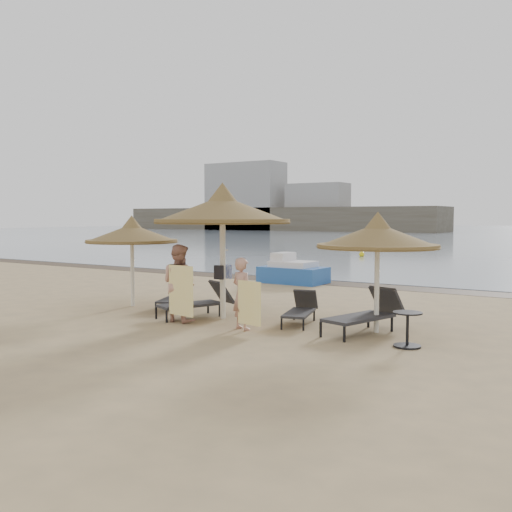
{
  "coord_description": "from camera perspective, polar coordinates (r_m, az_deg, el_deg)",
  "views": [
    {
      "loc": [
        7.27,
        -9.96,
        2.49
      ],
      "look_at": [
        0.13,
        1.2,
        1.56
      ],
      "focal_mm": 40.0,
      "sensor_mm": 36.0,
      "label": 1
    }
  ],
  "objects": [
    {
      "name": "ground",
      "position": [
        12.58,
        -3.47,
        -7.42
      ],
      "size": [
        160.0,
        160.0,
        0.0
      ],
      "primitive_type": "plane",
      "color": "tan",
      "rests_on": "ground"
    },
    {
      "name": "wet_sand_strip",
      "position": [
        20.83,
        11.96,
        -2.94
      ],
      "size": [
        200.0,
        1.6,
        0.01
      ],
      "primitive_type": "cube",
      "color": "#483828",
      "rests_on": "ground"
    },
    {
      "name": "far_shore",
      "position": [
        93.57,
        12.4,
        4.16
      ],
      "size": [
        150.0,
        54.8,
        12.0
      ],
      "color": "#625C4E",
      "rests_on": "ground"
    },
    {
      "name": "palapa_left",
      "position": [
        16.05,
        -12.31,
        2.17
      ],
      "size": [
        2.54,
        2.54,
        2.52
      ],
      "rotation": [
        0.0,
        0.0,
        0.4
      ],
      "color": "silver",
      "rests_on": "ground"
    },
    {
      "name": "palapa_center",
      "position": [
        13.81,
        -3.37,
        4.57
      ],
      "size": [
        3.33,
        3.33,
        3.3
      ],
      "rotation": [
        0.0,
        0.0,
        -0.17
      ],
      "color": "silver",
      "rests_on": "ground"
    },
    {
      "name": "palapa_right",
      "position": [
        12.37,
        12.06,
        1.92
      ],
      "size": [
        2.61,
        2.61,
        2.59
      ],
      "rotation": [
        0.0,
        0.0,
        0.01
      ],
      "color": "silver",
      "rests_on": "ground"
    },
    {
      "name": "lounger_far_left",
      "position": [
        15.67,
        -8.11,
        -4.0
      ],
      "size": [
        1.09,
        1.67,
        0.71
      ],
      "rotation": [
        0.0,
        0.0,
        0.4
      ],
      "color": "black",
      "rests_on": "ground"
    },
    {
      "name": "lounger_near_left",
      "position": [
        14.26,
        -5.67,
        -4.5
      ],
      "size": [
        1.33,
        2.01,
        0.86
      ],
      "rotation": [
        0.0,
        0.0,
        -0.4
      ],
      "color": "black",
      "rests_on": "ground"
    },
    {
      "name": "lounger_near_right",
      "position": [
        13.39,
        4.52,
        -5.3
      ],
      "size": [
        0.97,
        1.72,
        0.73
      ],
      "rotation": [
        0.0,
        0.0,
        0.28
      ],
      "color": "black",
      "rests_on": "ground"
    },
    {
      "name": "lounger_far_right",
      "position": [
        12.51,
        11.08,
        -5.59
      ],
      "size": [
        1.25,
        2.2,
        0.94
      ],
      "rotation": [
        0.0,
        0.0,
        -0.28
      ],
      "color": "black",
      "rests_on": "ground"
    },
    {
      "name": "side_table",
      "position": [
        11.31,
        14.9,
        -7.22
      ],
      "size": [
        0.56,
        0.56,
        0.67
      ],
      "rotation": [
        0.0,
        0.0,
        0.23
      ],
      "color": "black",
      "rests_on": "ground"
    },
    {
      "name": "person_left",
      "position": [
        13.57,
        -7.71,
        -2.07
      ],
      "size": [
        1.0,
        0.66,
        2.13
      ],
      "primitive_type": "imported",
      "rotation": [
        0.0,
        0.0,
        3.11
      ],
      "color": "tan",
      "rests_on": "ground"
    },
    {
      "name": "person_right",
      "position": [
        12.49,
        -1.39,
        -3.21
      ],
      "size": [
        0.97,
        0.76,
        1.85
      ],
      "primitive_type": "imported",
      "rotation": [
        0.0,
        0.0,
        2.86
      ],
      "color": "tan",
      "rests_on": "ground"
    },
    {
      "name": "towel_left",
      "position": [
        13.12,
        -7.52,
        -3.46
      ],
      "size": [
        0.82,
        0.14,
        1.15
      ],
      "rotation": [
        0.0,
        0.0,
        -0.15
      ],
      "color": "yellow",
      "rests_on": "ground"
    },
    {
      "name": "towel_right",
      "position": [
        12.13,
        -0.68,
        -4.73
      ],
      "size": [
        0.67,
        0.14,
        0.94
      ],
      "rotation": [
        0.0,
        0.0,
        -0.18
      ],
      "color": "yellow",
      "rests_on": "ground"
    },
    {
      "name": "bag_patterned",
      "position": [
        14.02,
        -2.91,
        -1.55
      ],
      "size": [
        0.29,
        0.16,
        0.35
      ],
      "rotation": [
        0.0,
        0.0,
        -0.27
      ],
      "color": "silver",
      "rests_on": "ground"
    },
    {
      "name": "bag_dark",
      "position": [
        13.74,
        -3.74,
        -1.64
      ],
      "size": [
        0.24,
        0.1,
        0.34
      ],
      "rotation": [
        0.0,
        0.0,
        0.07
      ],
      "color": "black",
      "rests_on": "ground"
    },
    {
      "name": "pedal_boat",
      "position": [
        21.34,
        3.67,
        -1.58
      ],
      "size": [
        2.46,
        1.52,
        1.12
      ],
      "rotation": [
        0.0,
        0.0,
        -0.04
      ],
      "color": "#2357AB",
      "rests_on": "ground"
    },
    {
      "name": "buoy_left",
      "position": [
        35.44,
        10.53,
        0.17
      ],
      "size": [
        0.33,
        0.33,
        0.33
      ],
      "primitive_type": "sphere",
      "color": "yellow",
      "rests_on": "ground"
    }
  ]
}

